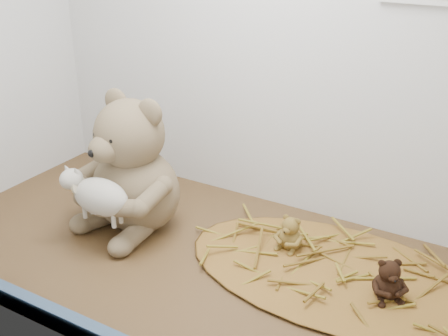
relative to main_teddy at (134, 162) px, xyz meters
The scene contains 6 objects.
alcove_shell 36.54cm from the main_teddy, 10.97° to the left, with size 120.40×60.20×90.40cm.
straw_bed 46.99cm from the main_teddy, ahead, with size 60.12×34.91×1.16cm, color brown.
main_teddy is the anchor object (origin of this frame).
toy_lamb 11.35cm from the main_teddy, 90.00° to the right, with size 16.52×10.08×10.68cm, color beige, non-canonical shape.
mini_teddy_tan 36.00cm from the main_teddy, 11.53° to the left, with size 5.91×6.24×7.33cm, color brown, non-canonical shape.
mini_teddy_brown 56.16cm from the main_teddy, ahead, with size 6.32×6.67×7.84cm, color black, non-canonical shape.
Camera 1 is at (51.07, -79.21, 63.33)cm, focal length 45.00 mm.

